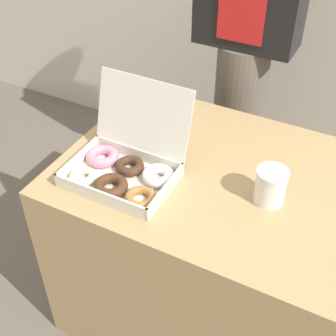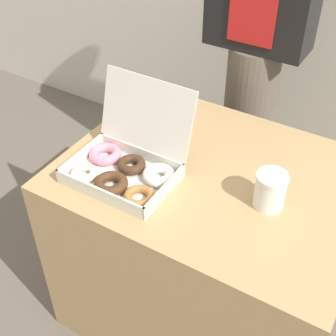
{
  "view_description": "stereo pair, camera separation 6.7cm",
  "coord_description": "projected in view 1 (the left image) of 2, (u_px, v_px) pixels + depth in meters",
  "views": [
    {
      "loc": [
        0.42,
        -1.13,
        1.77
      ],
      "look_at": [
        -0.09,
        -0.14,
        0.85
      ],
      "focal_mm": 50.0,
      "sensor_mm": 36.0,
      "label": 1
    },
    {
      "loc": [
        0.48,
        -1.1,
        1.77
      ],
      "look_at": [
        -0.09,
        -0.14,
        0.85
      ],
      "focal_mm": 50.0,
      "sensor_mm": 36.0,
      "label": 2
    }
  ],
  "objects": [
    {
      "name": "ground_plane",
      "position": [
        202.0,
        305.0,
        2.05
      ],
      "size": [
        14.0,
        14.0,
        0.0
      ],
      "primitive_type": "plane",
      "color": "#665B51"
    },
    {
      "name": "table",
      "position": [
        206.0,
        247.0,
        1.81
      ],
      "size": [
        1.0,
        0.77,
        0.77
      ],
      "color": "tan",
      "rests_on": "ground_plane"
    },
    {
      "name": "donut_box",
      "position": [
        124.0,
        167.0,
        1.51
      ],
      "size": [
        0.35,
        0.33,
        0.28
      ],
      "color": "silver",
      "rests_on": "table"
    },
    {
      "name": "coffee_cup",
      "position": [
        271.0,
        186.0,
        1.41
      ],
      "size": [
        0.1,
        0.1,
        0.12
      ],
      "color": "white",
      "rests_on": "table"
    },
    {
      "name": "person_customer",
      "position": [
        247.0,
        31.0,
        1.93
      ],
      "size": [
        0.42,
        0.24,
        1.76
      ],
      "color": "#665B51",
      "rests_on": "ground_plane"
    }
  ]
}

